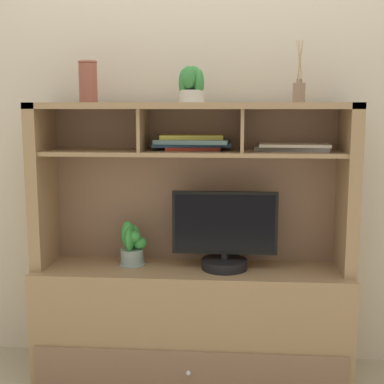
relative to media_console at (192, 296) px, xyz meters
name	(u,v)px	position (x,y,z in m)	size (l,w,h in m)	color
floor_plane	(192,375)	(0.00, -0.01, -0.43)	(6.00, 6.00, 0.02)	tan
back_wall	(196,102)	(0.00, 0.24, 0.98)	(6.00, 0.02, 2.80)	beige
media_console	(192,296)	(0.00, 0.00, 0.00)	(1.56, 0.45, 1.39)	#967651
tv_monitor	(225,236)	(0.16, -0.03, 0.32)	(0.52, 0.23, 0.39)	black
potted_orchid	(132,245)	(-0.31, 0.00, 0.26)	(0.14, 0.13, 0.23)	gray
magazine_stack_left	(293,147)	(0.49, 0.03, 0.76)	(0.38, 0.22, 0.03)	slate
magazine_stack_centre	(192,142)	(0.00, 0.03, 0.78)	(0.40, 0.23, 0.08)	#AD3221
diffuser_bottle	(299,91)	(0.51, 0.02, 1.02)	(0.06, 0.06, 0.29)	#876A55
potted_succulent	(191,85)	(0.00, 0.00, 1.05)	(0.13, 0.14, 0.17)	beige
ceramic_vase	(88,82)	(-0.51, 0.01, 1.07)	(0.09, 0.09, 0.20)	brown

